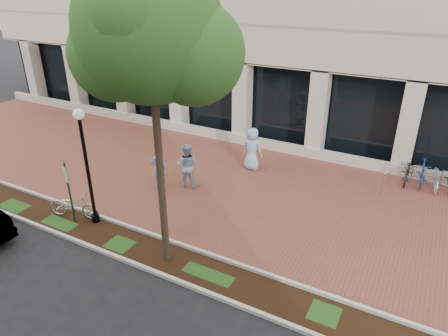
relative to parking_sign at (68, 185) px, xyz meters
The scene contains 14 objects.
ground 6.56m from the parking_sign, 53.75° to the left, with size 120.00×120.00×0.00m, color black.
brick_plaza 6.56m from the parking_sign, 53.75° to the left, with size 40.00×9.00×0.01m, color brown.
planting_strip 4.07m from the parking_sign, ahead, with size 40.00×1.50×0.01m, color black.
curb_plaza_side 4.10m from the parking_sign, ahead, with size 40.00×0.12×0.12m, color beige.
curb_street_side 4.14m from the parking_sign, 12.68° to the right, with size 40.00×0.12×0.12m, color beige.
parking_sign is the anchor object (origin of this frame).
lamppost 1.16m from the parking_sign, 32.72° to the left, with size 0.36×0.36×4.24m.
street_tree 6.61m from the parking_sign, ahead, with size 4.38×3.65×8.69m.
locked_bicycle 1.08m from the parking_sign, 132.07° to the left, with size 0.66×1.90×1.00m, color #BCBDC1.
pedestrian_left 3.87m from the parking_sign, 73.28° to the left, with size 0.64×0.42×1.75m, color #8697C7.
pedestrian_mid 4.81m from the parking_sign, 64.49° to the left, with size 0.93×0.72×1.90m, color #97BDE2.
pedestrian_right 8.06m from the parking_sign, 62.36° to the left, with size 0.96×0.63×1.97m, color #95BDDF.
bollard 12.02m from the parking_sign, 38.24° to the left, with size 0.12×0.12×1.01m.
bike_rack_cluster 14.55m from the parking_sign, 39.04° to the left, with size 3.04×1.96×1.09m.
Camera 1 is at (6.75, -13.26, 8.02)m, focal length 32.00 mm.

